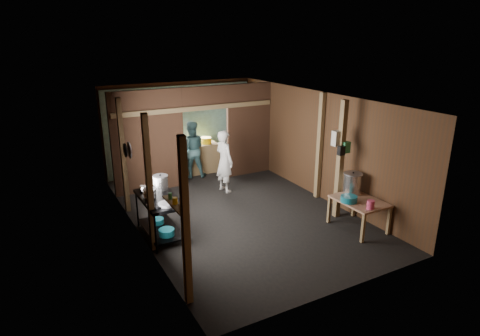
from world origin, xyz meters
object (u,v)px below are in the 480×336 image
yellow_tub (206,140)px  cook (224,161)px  pink_bucket (371,205)px  stock_pot (352,184)px  stove_pot_large (161,183)px  prep_table (358,214)px  gas_range (161,217)px

yellow_tub → cook: bearing=-97.8°
yellow_tub → cook: size_ratio=0.20×
pink_bucket → yellow_tub: yellow_tub is taller
stock_pot → pink_bucket: stock_pot is taller
cook → stock_pot: bearing=-161.0°
stove_pot_large → yellow_tub: size_ratio=0.99×
prep_table → stock_pot: (0.13, 0.38, 0.53)m
stove_pot_large → stock_pot: stove_pot_large is taller
stove_pot_large → pink_bucket: stove_pot_large is taller
gas_range → pink_bucket: 4.14m
cook → pink_bucket: bearing=-170.2°
stock_pot → cook: size_ratio=0.29×
prep_table → pink_bucket: 0.60m
yellow_tub → cook: (-0.23, -1.68, -0.14)m
stove_pot_large → cook: cook is taller
stock_pot → pink_bucket: bearing=-108.6°
stove_pot_large → stock_pot: bearing=-24.5°
prep_table → stove_pot_large: bearing=149.9°
yellow_tub → cook: 1.70m
stove_pot_large → cook: size_ratio=0.20×
gas_range → pink_bucket: gas_range is taller
prep_table → yellow_tub: 5.13m
gas_range → pink_bucket: bearing=-29.9°
gas_range → yellow_tub: (2.45, 3.30, 0.53)m
gas_range → yellow_tub: yellow_tub is taller
prep_table → pink_bucket: bearing=-107.8°
pink_bucket → yellow_tub: 5.48m
stock_pot → yellow_tub: 4.76m
gas_range → prep_table: size_ratio=1.31×
prep_table → cook: size_ratio=0.67×
stock_pot → cook: cook is taller
stove_pot_large → stock_pot: (3.67, -1.68, -0.12)m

